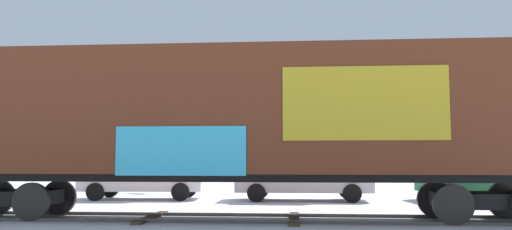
{
  "coord_description": "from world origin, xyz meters",
  "views": [
    {
      "loc": [
        1.51,
        -12.41,
        1.48
      ],
      "look_at": [
        -0.01,
        1.71,
        2.72
      ],
      "focal_mm": 35.38,
      "sensor_mm": 36.0,
      "label": 1
    }
  ],
  "objects_px": {
    "freight_car": "(239,116)",
    "parked_car_green": "(482,176)",
    "flagpole": "(258,98)",
    "parked_car_white": "(142,176)",
    "parked_car_silver": "(301,177)"
  },
  "relations": [
    {
      "from": "flagpole",
      "to": "parked_car_silver",
      "type": "xyz_separation_m",
      "value": [
        2.38,
        -7.85,
        -3.85
      ]
    },
    {
      "from": "parked_car_white",
      "to": "parked_car_silver",
      "type": "xyz_separation_m",
      "value": [
        5.92,
        0.0,
        -0.0
      ]
    },
    {
      "from": "parked_car_green",
      "to": "parked_car_silver",
      "type": "bearing_deg",
      "value": -174.51
    },
    {
      "from": "parked_car_white",
      "to": "parked_car_green",
      "type": "relative_size",
      "value": 1.0
    },
    {
      "from": "parked_car_white",
      "to": "parked_car_green",
      "type": "bearing_deg",
      "value": 2.88
    },
    {
      "from": "flagpole",
      "to": "parked_car_white",
      "type": "bearing_deg",
      "value": -114.26
    },
    {
      "from": "freight_car",
      "to": "parked_car_silver",
      "type": "distance_m",
      "value": 6.31
    },
    {
      "from": "parked_car_white",
      "to": "parked_car_silver",
      "type": "distance_m",
      "value": 5.92
    },
    {
      "from": "parked_car_white",
      "to": "parked_car_green",
      "type": "distance_m",
      "value": 12.37
    },
    {
      "from": "freight_car",
      "to": "flagpole",
      "type": "xyz_separation_m",
      "value": [
        -0.96,
        13.75,
        2.14
      ]
    },
    {
      "from": "freight_car",
      "to": "parked_car_green",
      "type": "relative_size",
      "value": 3.57
    },
    {
      "from": "freight_car",
      "to": "parked_car_white",
      "type": "xyz_separation_m",
      "value": [
        -4.49,
        5.9,
        -1.71
      ]
    },
    {
      "from": "parked_car_silver",
      "to": "parked_car_green",
      "type": "distance_m",
      "value": 6.46
    },
    {
      "from": "flagpole",
      "to": "parked_car_green",
      "type": "xyz_separation_m",
      "value": [
        8.81,
        -7.23,
        -3.81
      ]
    },
    {
      "from": "freight_car",
      "to": "parked_car_white",
      "type": "bearing_deg",
      "value": 127.28
    }
  ]
}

